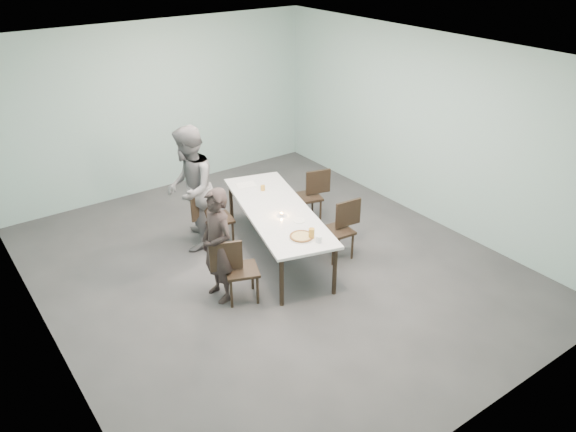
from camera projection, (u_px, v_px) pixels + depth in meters
ground at (271, 266)px, 8.10m from camera, size 7.00×7.00×0.00m
room_shell at (268, 132)px, 7.17m from camera, size 6.02×7.02×3.01m
table at (277, 213)px, 8.09m from camera, size 1.55×2.75×0.75m
chair_near_left at (235, 266)px, 7.17m from camera, size 0.65×0.54×0.87m
chair_far_left at (212, 216)px, 8.42m from camera, size 0.64×0.49×0.87m
chair_near_right at (341, 225)px, 8.15m from camera, size 0.63×0.46×0.87m
chair_far_right at (312, 192)px, 9.16m from camera, size 0.65×0.51×0.87m
diner_near at (217, 246)px, 7.09m from camera, size 0.40×0.58×1.55m
diner_far at (190, 189)px, 8.22m from camera, size 1.09×1.15×1.88m
pizza at (301, 237)px, 7.31m from camera, size 0.34×0.34×0.04m
side_plate at (299, 220)px, 7.74m from camera, size 0.18×0.18×0.01m
beer_glass at (312, 234)px, 7.27m from camera, size 0.08×0.08×0.15m
water_tumbler at (319, 239)px, 7.21m from camera, size 0.08×0.08×0.09m
tealight at (282, 214)px, 7.87m from camera, size 0.06×0.06×0.05m
amber_tumbler at (263, 188)px, 8.62m from camera, size 0.07×0.07×0.08m
menu at (246, 185)px, 8.81m from camera, size 0.35×0.29×0.01m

